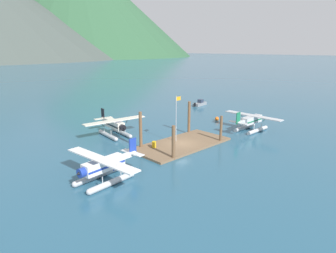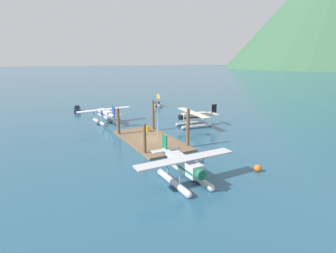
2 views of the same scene
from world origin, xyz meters
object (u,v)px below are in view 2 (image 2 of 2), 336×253
at_px(seaplane_cream_bow_left, 194,118).
at_px(seaplane_white_port_aft, 105,115).
at_px(flagpole, 158,111).
at_px(fuel_drum, 147,129).
at_px(seaplane_silver_stbd_aft, 185,168).
at_px(boat_navy_open_sw, 77,109).
at_px(boat_white_open_west, 158,105).
at_px(mooring_buoy, 258,168).

height_order(seaplane_cream_bow_left, seaplane_white_port_aft, same).
bearing_deg(seaplane_cream_bow_left, flagpole, -64.92).
bearing_deg(fuel_drum, seaplane_silver_stbd_aft, -13.10).
distance_m(seaplane_silver_stbd_aft, seaplane_cream_bow_left, 23.12).
height_order(flagpole, boat_navy_open_sw, flagpole).
bearing_deg(fuel_drum, boat_white_open_west, 149.75).
bearing_deg(fuel_drum, mooring_buoy, 11.65).
bearing_deg(seaplane_white_port_aft, boat_navy_open_sw, -169.91).
distance_m(mooring_buoy, seaplane_silver_stbd_aft, 8.64).
relative_size(fuel_drum, seaplane_white_port_aft, 0.08).
bearing_deg(flagpole, seaplane_silver_stbd_aft, -16.15).
bearing_deg(fuel_drum, seaplane_white_port_aft, -158.88).
height_order(mooring_buoy, boat_navy_open_sw, boat_navy_open_sw).
xyz_separation_m(flagpole, boat_white_open_west, (-26.31, 13.03, -4.01)).
distance_m(seaplane_silver_stbd_aft, boat_white_open_west, 43.94).
xyz_separation_m(flagpole, boat_navy_open_sw, (-29.83, -6.55, -4.01)).
xyz_separation_m(boat_navy_open_sw, boat_white_open_west, (3.52, 19.59, 0.00)).
bearing_deg(seaplane_silver_stbd_aft, seaplane_white_port_aft, 179.61).
relative_size(mooring_buoy, seaplane_cream_bow_left, 0.07).
height_order(flagpole, seaplane_white_port_aft, flagpole).
height_order(seaplane_silver_stbd_aft, boat_navy_open_sw, seaplane_silver_stbd_aft).
relative_size(seaplane_silver_stbd_aft, seaplane_cream_bow_left, 0.99).
bearing_deg(mooring_buoy, boat_navy_open_sw, -166.57).
relative_size(seaplane_white_port_aft, boat_navy_open_sw, 2.15).
xyz_separation_m(flagpole, seaplane_silver_stbd_aft, (14.14, -4.10, -2.92)).
bearing_deg(seaplane_cream_bow_left, boat_navy_open_sw, -147.50).
xyz_separation_m(seaplane_white_port_aft, boat_navy_open_sw, (-14.94, -2.66, -1.09)).
height_order(seaplane_silver_stbd_aft, seaplane_white_port_aft, same).
bearing_deg(mooring_buoy, boat_white_open_west, 168.28).
bearing_deg(boat_navy_open_sw, seaplane_silver_stbd_aft, 3.20).
bearing_deg(boat_navy_open_sw, flagpole, 12.39).
relative_size(fuel_drum, boat_white_open_west, 0.21).
xyz_separation_m(fuel_drum, seaplane_cream_bow_left, (-0.19, 9.40, 0.84)).
height_order(seaplane_silver_stbd_aft, seaplane_cream_bow_left, same).
xyz_separation_m(fuel_drum, seaplane_white_port_aft, (-10.59, -4.09, 0.84)).
relative_size(fuel_drum, seaplane_silver_stbd_aft, 0.08).
relative_size(mooring_buoy, seaplane_silver_stbd_aft, 0.08).
distance_m(fuel_drum, mooring_buoy, 20.42).
xyz_separation_m(flagpole, seaplane_cream_bow_left, (-4.49, 9.59, -2.92)).
bearing_deg(seaplane_white_port_aft, seaplane_silver_stbd_aft, -0.39).
bearing_deg(boat_navy_open_sw, fuel_drum, 14.81).
bearing_deg(boat_white_open_west, seaplane_white_port_aft, -56.00).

